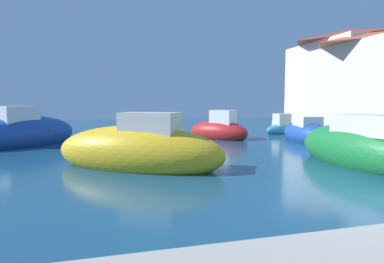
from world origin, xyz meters
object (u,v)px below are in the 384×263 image
moored_boat_0 (305,133)px  moored_boat_4 (219,131)px  moored_boat_3 (364,148)px  waterfront_building_far (344,77)px  moored_boat_2 (25,133)px  moored_boat_5 (139,151)px  moored_boat_6 (284,128)px  waterfront_building_annex (378,78)px

moored_boat_0 → moored_boat_4: size_ratio=1.01×
moored_boat_3 → waterfront_building_far: size_ratio=0.74×
moored_boat_3 → waterfront_building_far: (9.40, 12.36, 3.63)m
moored_boat_2 → waterfront_building_far: 22.93m
moored_boat_2 → moored_boat_3: moored_boat_2 is taller
moored_boat_5 → moored_boat_3: bearing=-159.4°
moored_boat_6 → moored_boat_5: bearing=-154.6°
moored_boat_5 → moored_boat_6: bearing=-106.3°
moored_boat_2 → moored_boat_6: moored_boat_2 is taller
moored_boat_5 → waterfront_building_annex: bearing=-124.0°
moored_boat_3 → moored_boat_6: moored_boat_3 is taller
moored_boat_3 → moored_boat_5: size_ratio=0.97×
moored_boat_2 → moored_boat_6: bearing=-39.9°
moored_boat_3 → waterfront_building_far: 15.94m
moored_boat_0 → waterfront_building_annex: 7.99m
moored_boat_0 → moored_boat_2: 15.62m
moored_boat_4 → waterfront_building_annex: bearing=-129.4°
moored_boat_5 → waterfront_building_far: size_ratio=0.77×
moored_boat_2 → waterfront_building_far: bearing=-40.2°
moored_boat_5 → waterfront_building_annex: (17.19, 7.31, 3.36)m
moored_boat_3 → moored_boat_5: 7.97m
moored_boat_0 → waterfront_building_far: (6.95, 5.22, 3.79)m
moored_boat_0 → moored_boat_4: moored_boat_4 is taller
moored_boat_0 → moored_boat_2: (-15.48, 2.10, 0.17)m
moored_boat_3 → moored_boat_5: moored_boat_5 is taller
waterfront_building_annex → moored_boat_3: bearing=-136.2°
moored_boat_6 → waterfront_building_far: size_ratio=0.43×
moored_boat_6 → waterfront_building_annex: size_ratio=0.44×
moored_boat_2 → waterfront_building_far: size_ratio=0.73×
waterfront_building_far → moored_boat_3: bearing=-127.3°
moored_boat_2 → moored_boat_4: (10.97, 0.32, -0.14)m
moored_boat_3 → waterfront_building_far: bearing=-38.7°
moored_boat_3 → moored_boat_0: bearing=-20.4°
moored_boat_3 → moored_boat_2: bearing=53.3°
moored_boat_0 → moored_boat_6: size_ratio=1.22×
moored_boat_0 → moored_boat_5: moored_boat_5 is taller
moored_boat_4 → moored_boat_5: 9.72m
moored_boat_6 → moored_boat_0: bearing=-121.7°
moored_boat_3 → moored_boat_4: bearing=10.7°
moored_boat_2 → moored_boat_4: 10.98m
moored_boat_4 → moored_boat_0: bearing=-154.9°
moored_boat_0 → waterfront_building_annex: size_ratio=0.53×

